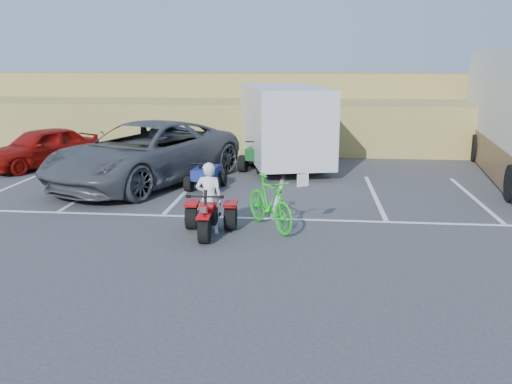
# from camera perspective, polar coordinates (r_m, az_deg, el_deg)

# --- Properties ---
(ground) EXTENTS (100.00, 100.00, 0.00)m
(ground) POSITION_cam_1_polar(r_m,az_deg,el_deg) (10.75, 0.82, -6.46)
(ground) COLOR #38383A
(ground) RESTS_ON ground
(parking_stripes) EXTENTS (28.00, 5.16, 0.01)m
(parking_stripes) POSITION_cam_1_polar(r_m,az_deg,el_deg) (14.60, 5.60, -1.06)
(parking_stripes) COLOR white
(parking_stripes) RESTS_ON ground
(grass_embankment) EXTENTS (40.00, 8.50, 3.10)m
(grass_embankment) POSITION_cam_1_polar(r_m,az_deg,el_deg) (25.65, 3.88, 8.56)
(grass_embankment) COLOR olive
(grass_embankment) RESTS_ON ground
(red_trike_atv) EXTENTS (1.20, 1.57, 1.00)m
(red_trike_atv) POSITION_cam_1_polar(r_m,az_deg,el_deg) (11.87, -5.00, -4.54)
(red_trike_atv) COLOR #B20A0D
(red_trike_atv) RESTS_ON ground
(rider) EXTENTS (0.59, 0.40, 1.59)m
(rider) POSITION_cam_1_polar(r_m,az_deg,el_deg) (11.79, -4.96, -0.65)
(rider) COLOR white
(rider) RESTS_ON ground
(green_dirt_bike) EXTENTS (1.55, 1.99, 1.20)m
(green_dirt_bike) POSITION_cam_1_polar(r_m,az_deg,el_deg) (12.15, 1.45, -1.11)
(green_dirt_bike) COLOR #14BF19
(green_dirt_bike) RESTS_ON ground
(grey_pickup) EXTENTS (5.59, 7.44, 1.88)m
(grey_pickup) POSITION_cam_1_polar(r_m,az_deg,el_deg) (16.95, -11.64, 4.02)
(grey_pickup) COLOR #45484C
(grey_pickup) RESTS_ON ground
(red_car) EXTENTS (3.56, 4.43, 1.42)m
(red_car) POSITION_cam_1_polar(r_m,az_deg,el_deg) (20.65, -21.65, 4.38)
(red_car) COLOR maroon
(red_car) RESTS_ON ground
(cargo_trailer) EXTENTS (3.76, 6.44, 2.82)m
(cargo_trailer) POSITION_cam_1_polar(r_m,az_deg,el_deg) (19.53, 2.84, 7.27)
(cargo_trailer) COLOR silver
(cargo_trailer) RESTS_ON ground
(quad_atv_blue) EXTENTS (1.08, 1.39, 0.86)m
(quad_atv_blue) POSITION_cam_1_polar(r_m,az_deg,el_deg) (16.13, -5.26, 0.36)
(quad_atv_blue) COLOR navy
(quad_atv_blue) RESTS_ON ground
(quad_atv_green) EXTENTS (1.49, 1.84, 1.09)m
(quad_atv_green) POSITION_cam_1_polar(r_m,az_deg,el_deg) (18.89, 0.54, 2.38)
(quad_atv_green) COLOR #124F1F
(quad_atv_green) RESTS_ON ground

